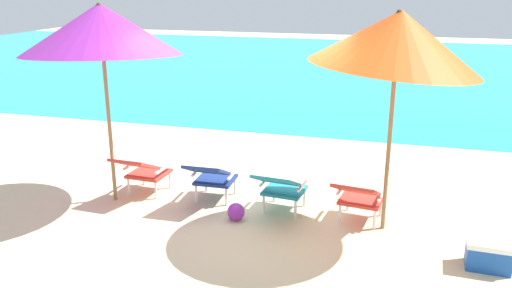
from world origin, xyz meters
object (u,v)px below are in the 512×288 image
at_px(lounge_chair_near_right, 281,186).
at_px(lounge_chair_far_right, 359,195).
at_px(beach_umbrella_right, 397,39).
at_px(lounge_chair_far_left, 142,169).
at_px(beach_ball, 236,212).
at_px(beach_umbrella_left, 101,29).
at_px(lounge_chair_near_left, 212,176).
at_px(cooler_box, 489,254).

distance_m(lounge_chair_near_right, lounge_chair_far_right, 1.01).
height_order(lounge_chair_far_right, beach_umbrella_right, beach_umbrella_right).
bearing_deg(lounge_chair_far_left, beach_umbrella_right, -2.24).
relative_size(lounge_chair_far_left, beach_ball, 3.93).
bearing_deg(beach_umbrella_right, lounge_chair_near_right, 178.09).
relative_size(lounge_chair_near_right, beach_ball, 4.01).
bearing_deg(beach_ball, lounge_chair_near_right, 31.17).
bearing_deg(beach_umbrella_left, beach_ball, -5.27).
bearing_deg(beach_umbrella_left, lounge_chair_far_left, 35.22).
relative_size(lounge_chair_near_left, beach_umbrella_right, 0.32).
height_order(lounge_chair_far_left, beach_umbrella_left, beach_umbrella_left).
bearing_deg(beach_umbrella_right, cooler_box, -30.60).
xyz_separation_m(lounge_chair_far_left, lounge_chair_near_left, (1.03, 0.03, 0.00)).
distance_m(lounge_chair_near_left, cooler_box, 3.56).
bearing_deg(lounge_chair_far_right, lounge_chair_near_left, 175.61).
xyz_separation_m(lounge_chair_near_left, lounge_chair_near_right, (1.00, -0.12, 0.00)).
bearing_deg(lounge_chair_far_right, beach_umbrella_right, -1.90).
relative_size(lounge_chair_far_right, beach_umbrella_left, 0.34).
relative_size(lounge_chair_near_right, beach_umbrella_right, 0.34).
distance_m(lounge_chair_near_right, cooler_box, 2.56).
distance_m(lounge_chair_far_right, beach_umbrella_right, 1.95).
height_order(lounge_chair_far_right, beach_umbrella_left, beach_umbrella_left).
relative_size(lounge_chair_near_left, lounge_chair_far_right, 0.94).
bearing_deg(lounge_chair_far_right, lounge_chair_near_right, 178.09).
distance_m(lounge_chair_far_left, lounge_chair_near_right, 2.03).
distance_m(lounge_chair_near_right, beach_umbrella_left, 3.06).
distance_m(lounge_chair_far_right, beach_umbrella_left, 3.89).
distance_m(lounge_chair_far_left, beach_umbrella_right, 3.87).
height_order(lounge_chair_near_left, lounge_chair_far_right, same).
height_order(lounge_chair_near_right, lounge_chair_far_right, same).
bearing_deg(cooler_box, lounge_chair_near_left, 166.45).
bearing_deg(lounge_chair_near_left, lounge_chair_far_left, -178.16).
height_order(lounge_chair_far_left, beach_umbrella_right, beach_umbrella_right).
height_order(lounge_chair_near_right, beach_ball, lounge_chair_near_right).
xyz_separation_m(lounge_chair_near_left, cooler_box, (3.45, -0.83, -0.24)).
bearing_deg(beach_umbrella_left, cooler_box, -6.77).
height_order(beach_umbrella_left, beach_ball, beach_umbrella_left).
relative_size(lounge_chair_near_left, beach_ball, 3.86).
distance_m(lounge_chair_near_left, beach_ball, 0.71).
height_order(lounge_chair_far_right, cooler_box, lounge_chair_far_right).
bearing_deg(lounge_chair_near_right, lounge_chair_near_left, 173.13).
bearing_deg(beach_ball, lounge_chair_near_left, 138.45).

